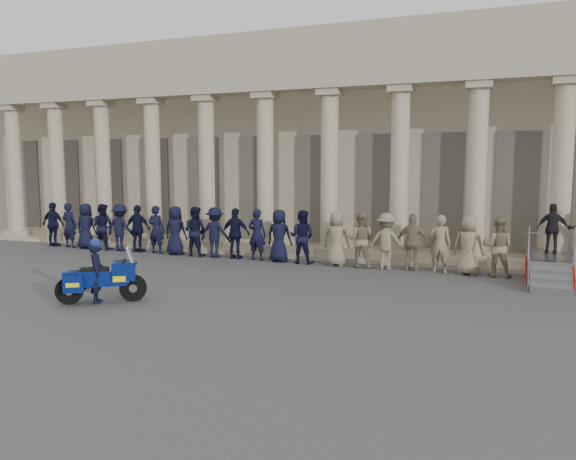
# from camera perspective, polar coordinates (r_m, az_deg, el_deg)

# --- Properties ---
(ground) EXTENTS (90.00, 90.00, 0.00)m
(ground) POSITION_cam_1_polar(r_m,az_deg,el_deg) (14.67, -10.40, -7.45)
(ground) COLOR #404043
(ground) RESTS_ON ground
(building) EXTENTS (40.00, 12.50, 9.00)m
(building) POSITION_cam_1_polar(r_m,az_deg,el_deg) (27.85, 5.87, 8.63)
(building) COLOR tan
(building) RESTS_ON ground
(officer_rank) EXTENTS (19.18, 0.73, 1.93)m
(officer_rank) POSITION_cam_1_polar(r_m,az_deg,el_deg) (21.11, -4.65, -0.39)
(officer_rank) COLOR black
(officer_rank) RESTS_ON ground
(motorcycle) EXTENTS (1.98, 1.56, 1.46)m
(motorcycle) POSITION_cam_1_polar(r_m,az_deg,el_deg) (15.28, -18.37, -4.69)
(motorcycle) COLOR black
(motorcycle) RESTS_ON ground
(rider) EXTENTS (0.64, 0.69, 1.68)m
(rider) POSITION_cam_1_polar(r_m,az_deg,el_deg) (15.26, -18.87, -3.94)
(rider) COLOR black
(rider) RESTS_ON ground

